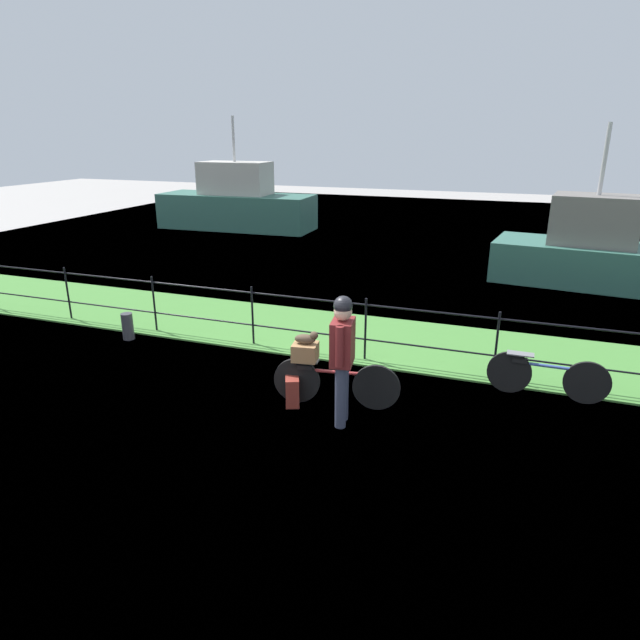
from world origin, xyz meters
The scene contains 13 objects.
ground_plane centered at (0.00, 0.00, 0.00)m, with size 60.00×60.00×0.00m, color #9E9993.
grass_strip centered at (0.00, 3.33, 0.01)m, with size 27.00×2.40×0.03m, color #478438.
harbor_water centered at (0.00, 10.86, 0.00)m, with size 30.00×30.00×0.00m, color slate.
iron_fence centered at (0.00, 2.37, 0.61)m, with size 18.04×0.04×1.05m.
bicycle_main centered at (1.03, 0.74, 0.34)m, with size 1.70×0.32×0.63m.
wooden_crate centered at (0.64, 0.68, 0.75)m, with size 0.33×0.30×0.23m, color olive.
terrier_dog centered at (0.66, 0.68, 0.94)m, with size 0.32×0.18×0.18m.
cyclist_person centered at (1.27, 0.32, 1.00)m, with size 0.32×0.53×1.68m.
backpack_on_paving centered at (0.49, 0.56, 0.20)m, with size 0.28×0.18×0.40m, color maroon.
mooring_bollard centered at (-3.23, 1.87, 0.24)m, with size 0.20×0.20×0.48m, color #38383D.
bicycle_parked centered at (3.70, 1.97, 0.32)m, with size 1.61×0.16×0.61m.
moored_boat_near centered at (4.76, 8.83, 0.77)m, with size 4.53×2.41×3.73m.
moored_boat_mid centered at (-7.07, 13.14, 0.92)m, with size 5.90×2.10×4.07m.
Camera 1 is at (3.15, -5.63, 3.52)m, focal length 30.95 mm.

